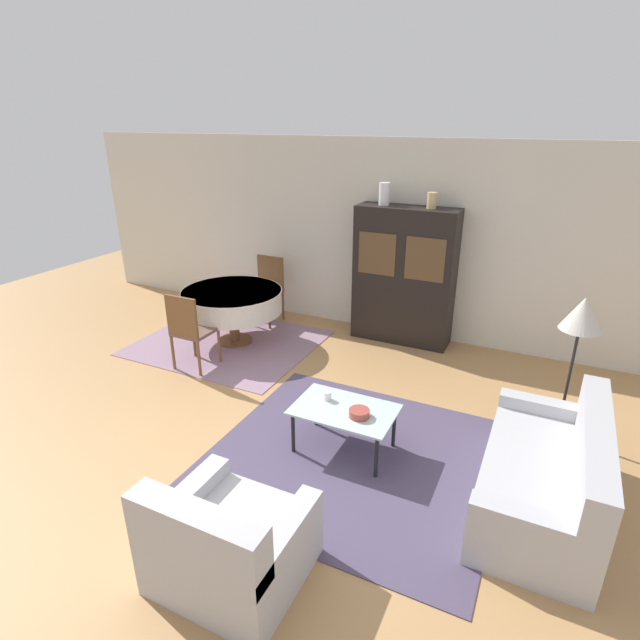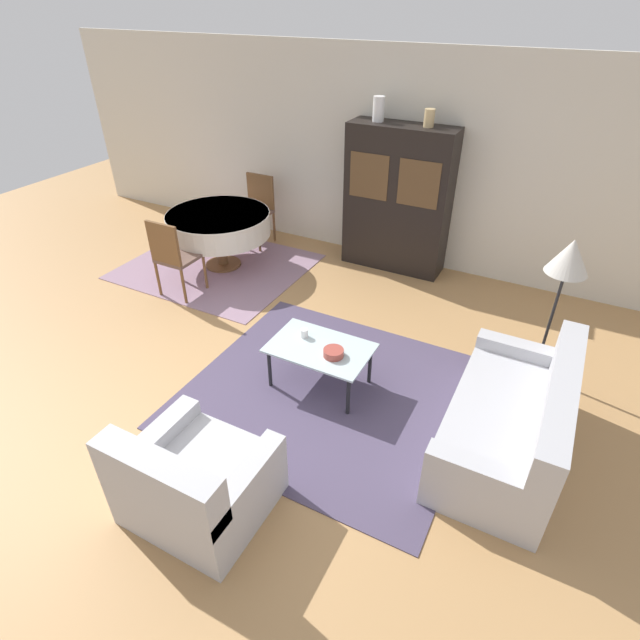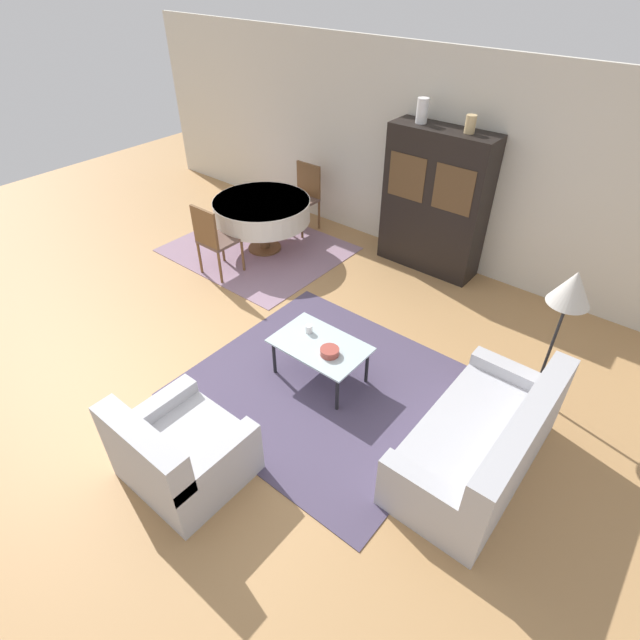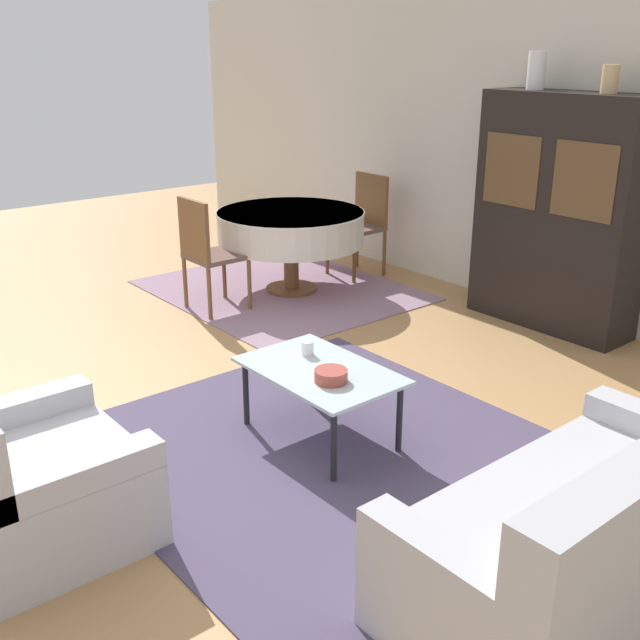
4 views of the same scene
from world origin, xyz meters
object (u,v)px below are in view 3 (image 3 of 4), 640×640
object	(u,v)px
cup	(309,329)
bowl	(330,352)
coffee_table	(320,348)
floor_lamp	(570,294)
dining_table	(262,210)
vase_short	(470,124)
dining_chair_far	(304,194)
armchair	(180,452)
couch	(482,444)
display_cabinet	(435,202)
vase_tall	(422,111)
dining_chair_near	(213,237)

from	to	relation	value
cup	bowl	size ratio (longest dim) A/B	0.47
coffee_table	floor_lamp	bearing A→B (deg)	32.04
dining_table	vase_short	bearing A→B (deg)	25.42
dining_chair_far	vase_short	bearing A→B (deg)	-174.75
coffee_table	bowl	bearing A→B (deg)	-19.77
armchair	bowl	world-z (taller)	armchair
dining_table	dining_chair_far	size ratio (longest dim) A/B	1.38
floor_lamp	bowl	xyz separation A→B (m)	(-1.65, -1.20, -0.75)
vase_short	couch	bearing A→B (deg)	-57.27
couch	display_cabinet	xyz separation A→B (m)	(-2.04, 2.71, 0.63)
vase_tall	dining_chair_near	bearing A→B (deg)	-130.43
dining_chair_far	vase_tall	distance (m)	2.25
vase_short	dining_chair_far	bearing A→B (deg)	-174.75
coffee_table	vase_short	size ratio (longest dim) A/B	4.70
dining_table	bowl	distance (m)	3.01
coffee_table	cup	bearing A→B (deg)	160.56
coffee_table	dining_table	size ratio (longest dim) A/B	0.69
coffee_table	vase_short	distance (m)	3.12
armchair	coffee_table	xyz separation A→B (m)	(0.13, 1.65, 0.10)
vase_short	dining_chair_near	bearing A→B (deg)	-139.35
couch	coffee_table	xyz separation A→B (m)	(-1.75, 0.01, 0.10)
armchair	dining_chair_near	size ratio (longest dim) A/B	0.96
dining_chair_far	bowl	world-z (taller)	dining_chair_far
vase_tall	coffee_table	bearing A→B (deg)	-76.95
couch	vase_short	size ratio (longest dim) A/B	8.53
coffee_table	floor_lamp	world-z (taller)	floor_lamp
dining_table	dining_chair_near	bearing A→B (deg)	-90.00
coffee_table	vase_short	xyz separation A→B (m)	(0.01, 2.70, 1.56)
couch	armchair	bearing A→B (deg)	131.18
coffee_table	dining_table	world-z (taller)	dining_table
coffee_table	dining_chair_far	world-z (taller)	dining_chair_far
couch	armchair	size ratio (longest dim) A/B	1.81
couch	vase_tall	distance (m)	3.99
dining_table	floor_lamp	bearing A→B (deg)	-6.05
armchair	floor_lamp	world-z (taller)	floor_lamp
floor_lamp	display_cabinet	bearing A→B (deg)	143.59
display_cabinet	vase_tall	size ratio (longest dim) A/B	6.51
coffee_table	display_cabinet	bearing A→B (deg)	96.14
dining_chair_near	coffee_table	bearing A→B (deg)	-16.19
dining_table	coffee_table	bearing A→B (deg)	-34.00
coffee_table	bowl	xyz separation A→B (m)	(0.17, -0.06, 0.08)
couch	dining_chair_near	bearing A→B (deg)	80.42
vase_tall	vase_short	bearing A→B (deg)	0.00
dining_chair_near	bowl	xyz separation A→B (m)	(2.52, -0.74, -0.08)
display_cabinet	vase_short	world-z (taller)	vase_short
display_cabinet	dining_table	world-z (taller)	display_cabinet
vase_tall	display_cabinet	bearing A→B (deg)	-0.16
cup	vase_tall	bearing A→B (deg)	99.07
dining_table	floor_lamp	world-z (taller)	floor_lamp
dining_table	dining_chair_near	size ratio (longest dim) A/B	1.38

